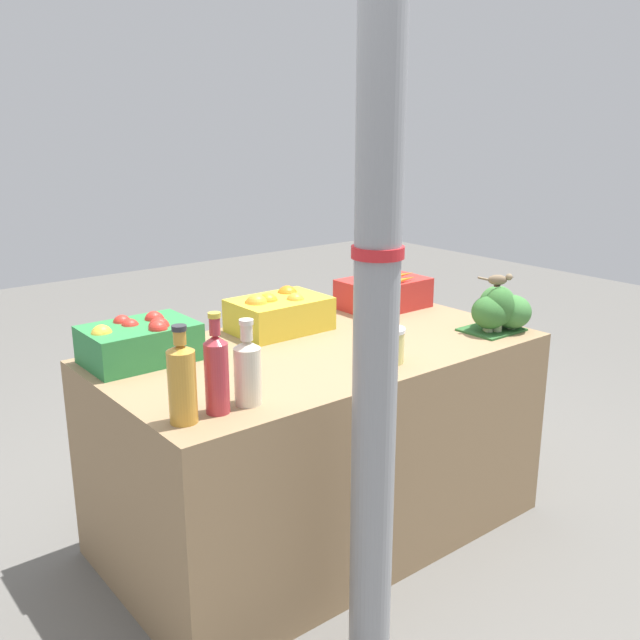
{
  "coord_description": "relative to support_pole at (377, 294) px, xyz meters",
  "views": [
    {
      "loc": [
        -1.53,
        -1.91,
        1.54
      ],
      "look_at": [
        0.0,
        0.0,
        0.85
      ],
      "focal_mm": 40.0,
      "sensor_mm": 36.0,
      "label": 1
    }
  ],
  "objects": [
    {
      "name": "ground_plane",
      "position": [
        0.32,
        0.63,
        -1.11
      ],
      "size": [
        10.0,
        10.0,
        0.0
      ],
      "primitive_type": "plane",
      "color": "#605E59"
    },
    {
      "name": "market_table",
      "position": [
        0.32,
        0.63,
        -0.74
      ],
      "size": [
        1.58,
        0.86,
        0.75
      ],
      "primitive_type": "cube",
      "color": "#937551",
      "rests_on": "ground_plane"
    },
    {
      "name": "support_pole",
      "position": [
        0.0,
        0.0,
        0.0
      ],
      "size": [
        0.13,
        0.13,
        2.22
      ],
      "color": "gray",
      "rests_on": "ground_plane"
    },
    {
      "name": "apple_crate",
      "position": [
        -0.26,
        0.89,
        -0.29
      ],
      "size": [
        0.36,
        0.25,
        0.16
      ],
      "color": "#2D8442",
      "rests_on": "market_table"
    },
    {
      "name": "orange_crate",
      "position": [
        0.32,
        0.89,
        -0.29
      ],
      "size": [
        0.36,
        0.25,
        0.16
      ],
      "color": "gold",
      "rests_on": "market_table"
    },
    {
      "name": "carrot_crate",
      "position": [
        0.88,
        0.89,
        -0.3
      ],
      "size": [
        0.36,
        0.25,
        0.16
      ],
      "color": "red",
      "rests_on": "market_table"
    },
    {
      "name": "broccoli_pile",
      "position": [
        0.98,
        0.35,
        -0.28
      ],
      "size": [
        0.25,
        0.21,
        0.18
      ],
      "color": "#2D602D",
      "rests_on": "market_table"
    },
    {
      "name": "juice_bottle_amber",
      "position": [
        -0.38,
        0.34,
        -0.25
      ],
      "size": [
        0.08,
        0.08,
        0.27
      ],
      "color": "gold",
      "rests_on": "market_table"
    },
    {
      "name": "juice_bottle_ruby",
      "position": [
        -0.27,
        0.34,
        -0.24
      ],
      "size": [
        0.07,
        0.07,
        0.29
      ],
      "color": "#B2333D",
      "rests_on": "market_table"
    },
    {
      "name": "juice_bottle_cloudy",
      "position": [
        -0.17,
        0.34,
        -0.26
      ],
      "size": [
        0.08,
        0.08,
        0.25
      ],
      "color": "beige",
      "rests_on": "market_table"
    },
    {
      "name": "pickle_jar",
      "position": [
        0.4,
        0.36,
        -0.3
      ],
      "size": [
        0.12,
        0.12,
        0.12
      ],
      "color": "#D1CC75",
      "rests_on": "market_table"
    },
    {
      "name": "sparrow_bird",
      "position": [
        0.97,
        0.35,
        -0.16
      ],
      "size": [
        0.11,
        0.1,
        0.05
      ],
      "rotation": [
        0.0,
        0.0,
        -0.75
      ],
      "color": "#4C3D2D",
      "rests_on": "broccoli_pile"
    }
  ]
}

